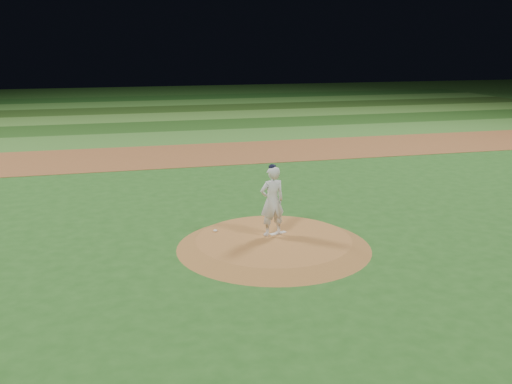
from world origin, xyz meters
TOP-DOWN VIEW (x-y plane):
  - ground at (0.00, 0.00)m, footprint 120.00×120.00m
  - infield_dirt_band at (0.00, 14.00)m, footprint 70.00×6.00m
  - outfield_stripe_0 at (0.00, 19.50)m, footprint 70.00×5.00m
  - outfield_stripe_1 at (0.00, 24.50)m, footprint 70.00×5.00m
  - outfield_stripe_2 at (0.00, 29.50)m, footprint 70.00×5.00m
  - outfield_stripe_3 at (0.00, 34.50)m, footprint 70.00×5.00m
  - outfield_stripe_4 at (0.00, 39.50)m, footprint 70.00×5.00m
  - outfield_stripe_5 at (0.00, 44.50)m, footprint 70.00×5.00m
  - pitchers_mound at (0.00, 0.00)m, footprint 5.50×5.50m
  - pitching_rubber at (0.24, 0.38)m, footprint 0.53×0.28m
  - rosin_bag at (-1.49, 1.01)m, footprint 0.12×0.12m
  - pitcher_on_mound at (0.04, 0.32)m, footprint 0.81×0.61m

SIDE VIEW (x-z plane):
  - ground at x=0.00m, z-range 0.00..0.00m
  - outfield_stripe_0 at x=0.00m, z-range 0.00..0.02m
  - outfield_stripe_1 at x=0.00m, z-range 0.00..0.02m
  - outfield_stripe_2 at x=0.00m, z-range 0.00..0.02m
  - outfield_stripe_3 at x=0.00m, z-range 0.00..0.02m
  - outfield_stripe_4 at x=0.00m, z-range 0.00..0.02m
  - outfield_stripe_5 at x=0.00m, z-range 0.00..0.02m
  - infield_dirt_band at x=0.00m, z-range 0.00..0.02m
  - pitchers_mound at x=0.00m, z-range 0.00..0.25m
  - pitching_rubber at x=0.24m, z-range 0.25..0.28m
  - rosin_bag at x=-1.49m, z-range 0.25..0.32m
  - pitcher_on_mound at x=0.04m, z-range 0.23..2.32m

